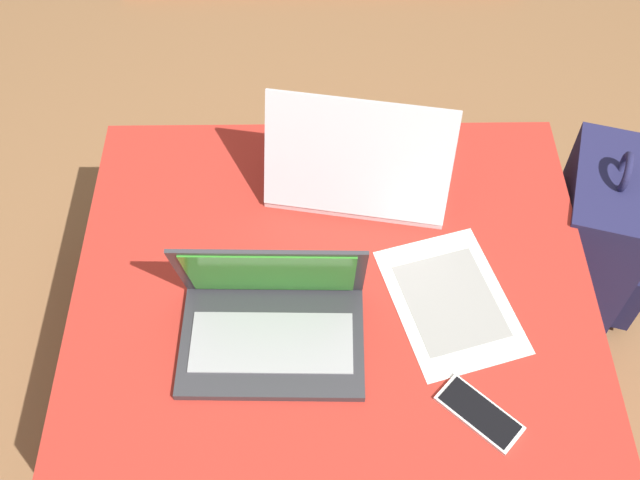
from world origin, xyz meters
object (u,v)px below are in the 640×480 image
object	(u,v)px
laptop_near	(272,318)
paper_sheet	(450,301)
laptop_far	(359,166)
cell_phone	(479,413)
backpack	(596,240)

from	to	relation	value
laptop_near	paper_sheet	distance (m)	0.34
laptop_far	cell_phone	world-z (taller)	laptop_far
laptop_near	laptop_far	size ratio (longest dim) A/B	0.83
laptop_far	backpack	bearing A→B (deg)	-170.90
laptop_far	paper_sheet	xyz separation A→B (m)	(0.16, -0.30, -0.05)
laptop_far	paper_sheet	distance (m)	0.34
laptop_near	backpack	size ratio (longest dim) A/B	0.70
cell_phone	backpack	world-z (taller)	backpack
laptop_far	cell_phone	distance (m)	0.56
cell_phone	paper_sheet	world-z (taller)	cell_phone
laptop_near	cell_phone	world-z (taller)	laptop_near
laptop_near	backpack	distance (m)	0.86
cell_phone	laptop_far	bearing A→B (deg)	-117.17
cell_phone	paper_sheet	distance (m)	0.23
paper_sheet	cell_phone	bearing A→B (deg)	-100.13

